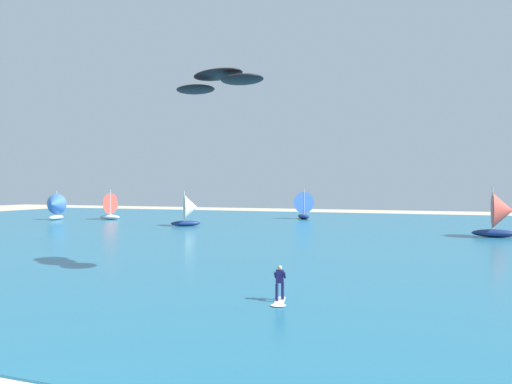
% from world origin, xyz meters
% --- Properties ---
extents(ocean, '(160.00, 90.00, 0.10)m').
position_xyz_m(ocean, '(0.00, 49.05, 0.05)').
color(ocean, '#236B89').
rests_on(ocean, ground).
extents(kitesurfer, '(0.99, 2.03, 1.67)m').
position_xyz_m(kitesurfer, '(2.78, 15.00, 0.70)').
color(kitesurfer, white).
rests_on(kitesurfer, ocean).
extents(kite, '(7.31, 4.80, 1.06)m').
position_xyz_m(kite, '(-3.04, 20.85, 11.97)').
color(kite, black).
extents(sailboat_anchored_offshore, '(4.30, 3.98, 4.77)m').
position_xyz_m(sailboat_anchored_offshore, '(-21.72, 52.43, 2.29)').
color(sailboat_anchored_offshore, navy).
rests_on(sailboat_anchored_offshore, ocean).
extents(sailboat_outermost, '(4.50, 3.79, 5.32)m').
position_xyz_m(sailboat_outermost, '(16.22, 50.39, 2.54)').
color(sailboat_outermost, navy).
rests_on(sailboat_outermost, ocean).
extents(sailboat_trailing, '(4.18, 4.56, 5.06)m').
position_xyz_m(sailboat_trailing, '(-11.16, 72.58, 2.42)').
color(sailboat_trailing, navy).
rests_on(sailboat_trailing, ocean).
extents(sailboat_mid_left, '(3.68, 4.20, 4.72)m').
position_xyz_m(sailboat_mid_left, '(-47.97, 55.65, 2.26)').
color(sailboat_mid_left, white).
rests_on(sailboat_mid_left, ocean).
extents(sailboat_center_horizon, '(4.25, 3.65, 4.88)m').
position_xyz_m(sailboat_center_horizon, '(-41.09, 59.99, 2.34)').
color(sailboat_center_horizon, white).
rests_on(sailboat_center_horizon, ocean).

